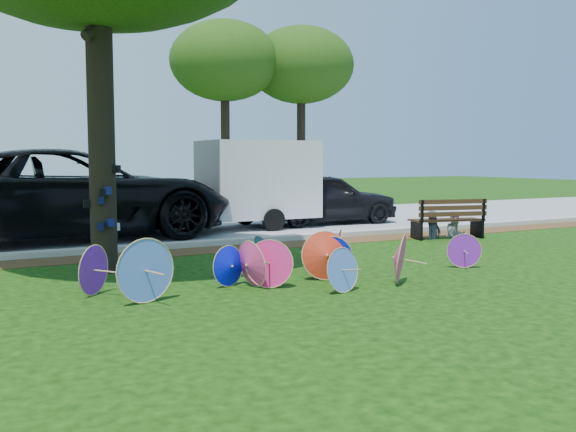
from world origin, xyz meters
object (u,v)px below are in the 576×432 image
at_px(dark_pickup, 323,198).
at_px(person_right, 456,212).
at_px(black_van, 70,194).
at_px(park_bench, 446,219).
at_px(parasol_pile, 286,260).
at_px(person_left, 434,212).
at_px(cargo_trailer, 258,179).

relative_size(dark_pickup, person_right, 3.57).
relative_size(black_van, dark_pickup, 1.74).
bearing_deg(person_right, park_bench, -162.17).
height_order(parasol_pile, person_right, person_right).
distance_m(black_van, person_left, 8.67).
bearing_deg(person_right, cargo_trailer, 138.49).
height_order(black_van, person_right, black_van).
distance_m(dark_pickup, cargo_trailer, 2.23).
height_order(dark_pickup, person_left, dark_pickup).
height_order(parasol_pile, black_van, black_van).
height_order(person_left, person_right, person_left).
xyz_separation_m(parasol_pile, black_van, (-1.99, 7.20, 0.70)).
bearing_deg(parasol_pile, cargo_trailer, 67.61).
xyz_separation_m(parasol_pile, cargo_trailer, (3.04, 7.38, 0.98)).
height_order(black_van, cargo_trailer, cargo_trailer).
xyz_separation_m(black_van, person_left, (7.69, -3.99, -0.42)).
bearing_deg(park_bench, parasol_pile, -139.32).
bearing_deg(park_bench, cargo_trailer, 138.54).
bearing_deg(cargo_trailer, parasol_pile, -111.67).
distance_m(dark_pickup, park_bench, 4.40).
bearing_deg(person_left, person_right, -15.18).
bearing_deg(cargo_trailer, person_right, -50.49).
distance_m(black_van, park_bench, 9.02).
relative_size(black_van, cargo_trailer, 2.57).
xyz_separation_m(parasol_pile, person_right, (6.39, 3.20, 0.25)).
bearing_deg(dark_pickup, cargo_trailer, 94.73).
height_order(black_van, park_bench, black_van).
bearing_deg(black_van, person_left, -120.33).
distance_m(black_van, cargo_trailer, 5.04).
height_order(parasol_pile, person_left, person_left).
xyz_separation_m(black_van, person_right, (8.39, -3.99, -0.45)).
relative_size(parasol_pile, black_van, 0.89).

